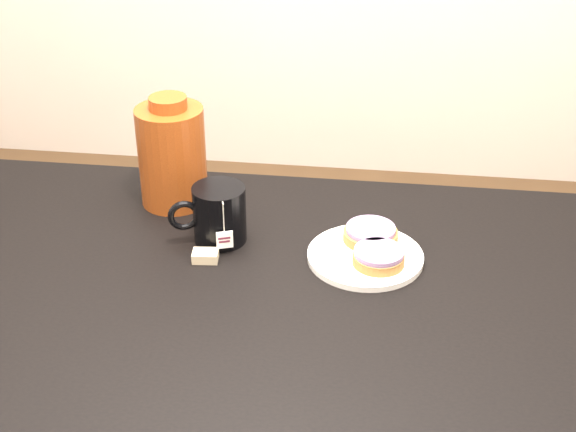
% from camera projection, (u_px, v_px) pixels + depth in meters
% --- Properties ---
extents(table, '(1.40, 0.90, 0.75)m').
position_uv_depth(table, '(256.00, 340.00, 1.36)').
color(table, black).
rests_on(table, ground_plane).
extents(plate, '(0.21, 0.21, 0.02)m').
position_uv_depth(plate, '(365.00, 255.00, 1.42)').
color(plate, white).
rests_on(plate, table).
extents(bagel_back, '(0.11, 0.11, 0.03)m').
position_uv_depth(bagel_back, '(371.00, 234.00, 1.45)').
color(bagel_back, brown).
rests_on(bagel_back, plate).
extents(bagel_front, '(0.13, 0.13, 0.03)m').
position_uv_depth(bagel_front, '(379.00, 257.00, 1.39)').
color(bagel_front, brown).
rests_on(bagel_front, plate).
extents(mug, '(0.15, 0.12, 0.11)m').
position_uv_depth(mug, '(218.00, 214.00, 1.46)').
color(mug, black).
rests_on(mug, table).
extents(teabag_pouch, '(0.05, 0.04, 0.02)m').
position_uv_depth(teabag_pouch, '(205.00, 256.00, 1.42)').
color(teabag_pouch, '#C6B793').
rests_on(teabag_pouch, table).
extents(bagel_package, '(0.14, 0.14, 0.22)m').
position_uv_depth(bagel_package, '(172.00, 154.00, 1.56)').
color(bagel_package, '#5E230C').
rests_on(bagel_package, table).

